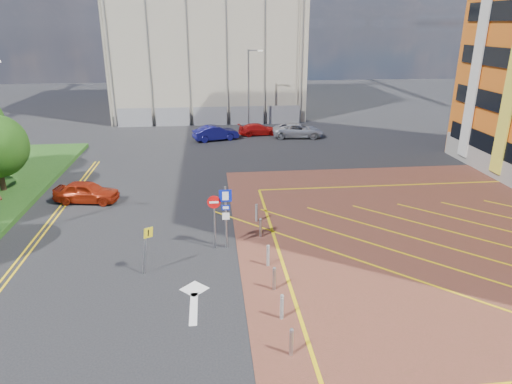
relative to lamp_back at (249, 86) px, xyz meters
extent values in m
plane|color=black|center=(-4.08, -28.00, -4.36)|extent=(140.00, 140.00, 0.00)
cube|color=brown|center=(9.92, -28.00, -4.35)|extent=(26.00, 26.00, 0.02)
cylinder|color=#3D2B1C|center=(-17.58, -18.00, -3.16)|extent=(0.36, 0.36, 1.80)
cylinder|color=#9EA0A8|center=(-0.08, 0.00, -0.36)|extent=(0.16, 0.16, 8.00)
cylinder|color=#9EA0A8|center=(0.52, 0.00, 3.52)|extent=(1.20, 0.10, 0.10)
cube|color=silver|center=(1.12, 0.00, 3.49)|extent=(0.50, 0.15, 0.12)
cylinder|color=#9EA0A8|center=(-3.58, -27.00, -2.76)|extent=(0.10, 0.10, 3.20)
cube|color=#091A9E|center=(-3.58, -27.03, -1.61)|extent=(0.60, 0.04, 0.60)
cube|color=white|center=(-3.58, -27.05, -1.61)|extent=(0.30, 0.02, 0.42)
cube|color=#091A9E|center=(-3.58, -27.03, -2.21)|extent=(0.40, 0.04, 0.25)
cube|color=white|center=(-3.58, -27.05, -2.21)|extent=(0.28, 0.02, 0.14)
cube|color=white|center=(-3.58, -27.03, -2.66)|extent=(0.35, 0.04, 0.35)
cylinder|color=#9EA0A8|center=(-4.13, -27.00, -3.01)|extent=(0.08, 0.08, 2.70)
cylinder|color=red|center=(-4.13, -27.03, -1.91)|extent=(0.64, 0.04, 0.64)
cube|color=white|center=(-4.13, -27.05, -1.91)|extent=(0.44, 0.02, 0.10)
cylinder|color=#9EA0A8|center=(-7.19, -29.13, -3.26)|extent=(0.38, 0.08, 2.19)
cube|color=yellow|center=(-6.97, -29.16, -2.36)|extent=(0.39, 0.39, 0.51)
cylinder|color=#9EA0A8|center=(-1.78, -35.00, -3.89)|extent=(0.14, 0.14, 0.90)
cylinder|color=black|center=(-1.78, -33.00, -3.89)|extent=(0.14, 0.14, 0.90)
cylinder|color=#9EA0A8|center=(-1.78, -31.00, -3.89)|extent=(0.14, 0.14, 0.90)
cylinder|color=black|center=(-1.78, -29.00, -3.89)|extent=(0.14, 0.14, 0.90)
cylinder|color=#9EA0A8|center=(-1.78, -26.00, -3.89)|extent=(0.14, 0.14, 0.90)
cylinder|color=black|center=(-1.78, -24.00, -3.89)|extent=(0.14, 0.14, 0.90)
cube|color=#B3A793|center=(-4.08, 12.00, 6.64)|extent=(21.20, 19.20, 22.00)
cube|color=gray|center=(-3.08, 2.00, -3.36)|extent=(21.60, 0.06, 2.00)
imported|color=#9D230D|center=(-11.88, -19.95, -3.70)|extent=(4.10, 2.20, 1.33)
imported|color=navy|center=(-3.65, -4.80, -3.66)|extent=(4.50, 2.62, 1.40)
imported|color=#B7110F|center=(0.59, -3.06, -3.79)|extent=(4.10, 2.14, 1.14)
imported|color=silver|center=(4.32, -4.43, -3.68)|extent=(5.10, 2.75, 1.36)
camera|label=1|loc=(-4.22, -47.19, 6.03)|focal=32.00mm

